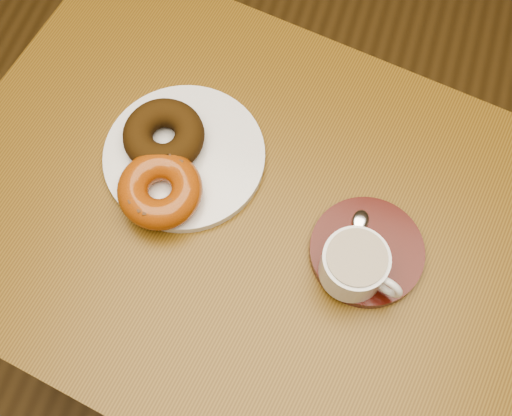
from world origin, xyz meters
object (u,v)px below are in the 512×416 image
(cafe_table, at_px, (244,241))
(coffee_cup, at_px, (355,265))
(saucer, at_px, (367,251))
(donut_plate, at_px, (184,156))

(cafe_table, bearing_deg, coffee_cup, -6.87)
(cafe_table, distance_m, coffee_cup, 0.25)
(saucer, bearing_deg, coffee_cup, -108.42)
(donut_plate, relative_size, saucer, 1.51)
(cafe_table, relative_size, saucer, 6.18)
(cafe_table, xyz_separation_m, donut_plate, (-0.11, 0.05, 0.14))
(saucer, distance_m, coffee_cup, 0.06)
(donut_plate, bearing_deg, coffee_cup, -20.44)
(donut_plate, distance_m, coffee_cup, 0.30)
(cafe_table, relative_size, donut_plate, 4.10)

